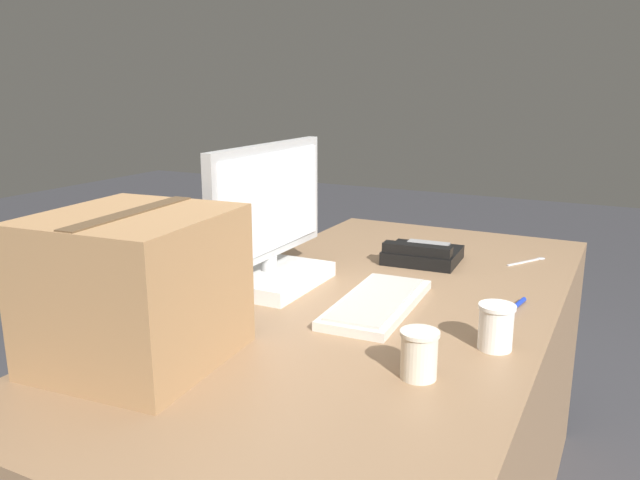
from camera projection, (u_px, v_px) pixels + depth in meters
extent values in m
cube|color=#8C6B4C|center=(365.00, 433.00, 1.68)|extent=(1.80, 0.90, 0.76)
cube|color=white|center=(269.00, 278.00, 1.71)|extent=(0.31, 0.25, 0.04)
cylinder|color=#B2B2B2|center=(268.00, 264.00, 1.70)|extent=(0.04, 0.04, 0.04)
cube|color=#B2B2B2|center=(267.00, 202.00, 1.66)|extent=(0.52, 0.03, 0.31)
cube|color=white|center=(272.00, 202.00, 1.65)|extent=(0.48, 0.01, 0.26)
cube|color=beige|center=(377.00, 304.00, 1.54)|extent=(0.41, 0.19, 0.02)
cube|color=#B7B2A8|center=(377.00, 298.00, 1.53)|extent=(0.38, 0.15, 0.01)
cube|color=black|center=(423.00, 255.00, 1.94)|extent=(0.21, 0.23, 0.04)
cube|color=black|center=(417.00, 250.00, 1.87)|extent=(0.06, 0.21, 0.03)
cube|color=gray|center=(426.00, 245.00, 1.96)|extent=(0.12, 0.14, 0.01)
cylinder|color=beige|center=(419.00, 356.00, 1.16)|extent=(0.07, 0.07, 0.09)
cylinder|color=beige|center=(420.00, 333.00, 1.15)|extent=(0.07, 0.07, 0.01)
cylinder|color=white|center=(496.00, 329.00, 1.29)|extent=(0.07, 0.07, 0.09)
cylinder|color=white|center=(497.00, 307.00, 1.28)|extent=(0.08, 0.08, 0.01)
cube|color=silver|center=(523.00, 262.00, 1.93)|extent=(0.12, 0.08, 0.00)
ellipsoid|color=silver|center=(541.00, 259.00, 1.97)|extent=(0.04, 0.04, 0.00)
cube|color=#9E754C|center=(136.00, 288.00, 1.22)|extent=(0.38, 0.36, 0.30)
cube|color=brown|center=(131.00, 212.00, 1.18)|extent=(0.35, 0.07, 0.00)
cylinder|color=#1933B2|center=(516.00, 306.00, 1.53)|extent=(0.12, 0.03, 0.01)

